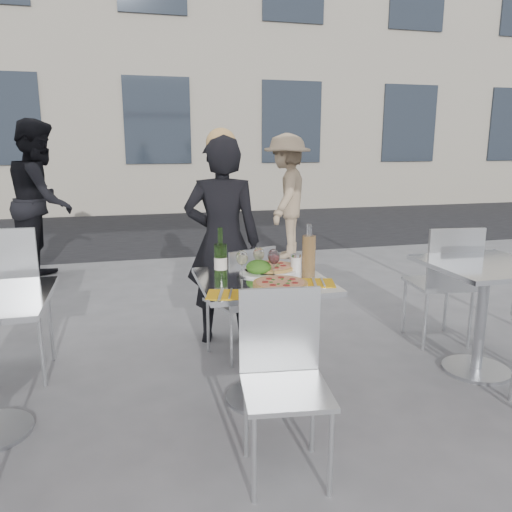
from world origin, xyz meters
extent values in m
plane|color=slate|center=(0.00, 0.00, 0.00)|extent=(80.00, 80.00, 0.00)
cube|color=black|center=(0.00, 6.50, 0.00)|extent=(24.00, 5.00, 0.00)
cylinder|color=#B7BABF|center=(0.00, 0.00, 0.01)|extent=(0.44, 0.44, 0.02)
cylinder|color=#B7BABF|center=(0.00, 0.00, 0.37)|extent=(0.07, 0.07, 0.72)
cube|color=silver|center=(0.00, 0.00, 0.73)|extent=(0.72, 0.72, 0.03)
cylinder|color=#B7BABF|center=(1.50, 0.00, 0.01)|extent=(0.44, 0.44, 0.02)
cylinder|color=#B7BABF|center=(1.50, 0.00, 0.37)|extent=(0.07, 0.07, 0.72)
cube|color=silver|center=(1.50, 0.00, 0.73)|extent=(0.72, 0.72, 0.03)
cylinder|color=silver|center=(0.10, 0.88, 0.20)|extent=(0.02, 0.02, 0.40)
cylinder|color=silver|center=(-0.20, 0.77, 0.20)|extent=(0.02, 0.02, 0.40)
cylinder|color=silver|center=(0.21, 0.59, 0.20)|extent=(0.02, 0.02, 0.40)
cylinder|color=silver|center=(-0.09, 0.47, 0.20)|extent=(0.02, 0.02, 0.40)
cube|color=silver|center=(0.00, 0.68, 0.41)|extent=(0.48, 0.48, 0.02)
cube|color=silver|center=(0.07, 0.50, 0.62)|extent=(0.35, 0.15, 0.40)
cylinder|color=silver|center=(-0.27, -0.86, 0.21)|extent=(0.02, 0.02, 0.41)
cylinder|color=silver|center=(0.06, -0.90, 0.21)|extent=(0.02, 0.02, 0.41)
cylinder|color=silver|center=(-0.23, -0.53, 0.21)|extent=(0.02, 0.02, 0.41)
cylinder|color=silver|center=(0.10, -0.57, 0.21)|extent=(0.02, 0.02, 0.41)
cube|color=silver|center=(-0.08, -0.71, 0.42)|extent=(0.43, 0.43, 0.02)
cube|color=silver|center=(-0.06, -0.52, 0.64)|extent=(0.38, 0.07, 0.41)
cylinder|color=silver|center=(-1.29, 0.91, 0.25)|extent=(0.03, 0.03, 0.50)
cylinder|color=silver|center=(-1.29, 0.51, 0.25)|extent=(0.03, 0.03, 0.50)
cube|color=silver|center=(-1.49, 0.71, 0.51)|extent=(0.47, 0.47, 0.03)
cylinder|color=silver|center=(1.75, 0.71, 0.22)|extent=(0.02, 0.02, 0.45)
cylinder|color=silver|center=(1.39, 0.75, 0.22)|extent=(0.02, 0.02, 0.45)
cylinder|color=silver|center=(1.71, 0.36, 0.22)|extent=(0.02, 0.02, 0.45)
cylinder|color=silver|center=(1.35, 0.40, 0.22)|extent=(0.02, 0.02, 0.45)
cube|color=silver|center=(1.55, 0.56, 0.46)|extent=(0.46, 0.46, 0.02)
cube|color=silver|center=(1.53, 0.35, 0.70)|extent=(0.42, 0.07, 0.45)
imported|color=black|center=(-0.05, 0.97, 0.78)|extent=(0.65, 0.51, 1.57)
imported|color=black|center=(-1.64, 3.33, 0.89)|extent=(0.71, 0.89, 1.78)
imported|color=#9D8465|center=(1.34, 3.69, 0.82)|extent=(1.04, 1.23, 1.65)
cylinder|color=tan|center=(0.06, -0.16, 0.76)|extent=(0.30, 0.30, 0.02)
cylinder|color=beige|center=(0.06, -0.16, 0.77)|extent=(0.26, 0.26, 0.00)
cylinder|color=white|center=(0.10, 0.18, 0.76)|extent=(0.32, 0.32, 0.01)
cylinder|color=tan|center=(0.10, 0.18, 0.77)|extent=(0.28, 0.28, 0.02)
cylinder|color=beige|center=(0.10, 0.18, 0.78)|extent=(0.25, 0.25, 0.00)
cylinder|color=white|center=(0.00, 0.10, 0.76)|extent=(0.22, 0.22, 0.01)
ellipsoid|color=#206118|center=(0.00, 0.10, 0.80)|extent=(0.15, 0.15, 0.08)
sphere|color=#B21914|center=(0.04, 0.12, 0.81)|extent=(0.03, 0.03, 0.03)
cylinder|color=#2D511E|center=(-0.23, 0.06, 0.85)|extent=(0.07, 0.07, 0.20)
cone|color=#2D511E|center=(-0.23, 0.06, 0.95)|extent=(0.07, 0.07, 0.03)
cylinder|color=#2D511E|center=(-0.23, 0.06, 0.99)|extent=(0.03, 0.03, 0.10)
cylinder|color=silver|center=(-0.23, 0.06, 0.84)|extent=(0.07, 0.07, 0.07)
cylinder|color=tan|center=(0.31, 0.09, 0.86)|extent=(0.08, 0.08, 0.22)
cylinder|color=white|center=(0.31, 0.09, 1.00)|extent=(0.03, 0.03, 0.08)
cylinder|color=white|center=(0.24, 0.11, 0.80)|extent=(0.06, 0.06, 0.09)
cylinder|color=silver|center=(0.24, 0.11, 0.85)|extent=(0.06, 0.06, 0.02)
cylinder|color=white|center=(-0.11, 0.06, 0.75)|extent=(0.06, 0.06, 0.00)
cylinder|color=white|center=(-0.11, 0.06, 0.80)|extent=(0.01, 0.01, 0.09)
ellipsoid|color=white|center=(-0.11, 0.06, 0.86)|extent=(0.07, 0.07, 0.08)
ellipsoid|color=beige|center=(-0.11, 0.06, 0.85)|extent=(0.05, 0.05, 0.05)
cylinder|color=white|center=(0.01, 0.14, 0.75)|extent=(0.06, 0.06, 0.00)
cylinder|color=white|center=(0.01, 0.14, 0.80)|extent=(0.01, 0.01, 0.09)
ellipsoid|color=white|center=(0.01, 0.14, 0.86)|extent=(0.07, 0.07, 0.08)
ellipsoid|color=beige|center=(0.01, 0.14, 0.85)|extent=(0.05, 0.05, 0.05)
cylinder|color=white|center=(0.08, 0.03, 0.75)|extent=(0.06, 0.06, 0.00)
cylinder|color=white|center=(0.08, 0.03, 0.80)|extent=(0.01, 0.01, 0.09)
ellipsoid|color=white|center=(0.08, 0.03, 0.86)|extent=(0.07, 0.07, 0.08)
ellipsoid|color=#480A0A|center=(0.08, 0.03, 0.85)|extent=(0.05, 0.05, 0.05)
cylinder|color=white|center=(0.08, 0.06, 0.75)|extent=(0.06, 0.06, 0.00)
cylinder|color=white|center=(0.08, 0.06, 0.80)|extent=(0.01, 0.01, 0.09)
ellipsoid|color=white|center=(0.08, 0.06, 0.86)|extent=(0.07, 0.07, 0.08)
ellipsoid|color=#480A0A|center=(0.08, 0.06, 0.85)|extent=(0.05, 0.05, 0.05)
cube|color=gold|center=(-0.27, -0.25, 0.75)|extent=(0.22, 0.22, 0.00)
cube|color=#B7BABF|center=(-0.29, -0.25, 0.76)|extent=(0.07, 0.20, 0.00)
cube|color=#B7BABF|center=(-0.24, -0.25, 0.76)|extent=(0.06, 0.18, 0.00)
cube|color=gold|center=(0.27, -0.17, 0.75)|extent=(0.22, 0.22, 0.00)
cube|color=#B7BABF|center=(0.25, -0.17, 0.76)|extent=(0.07, 0.20, 0.00)
cube|color=#B7BABF|center=(0.30, -0.17, 0.76)|extent=(0.06, 0.18, 0.00)
camera|label=1|loc=(-0.73, -2.65, 1.50)|focal=35.00mm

